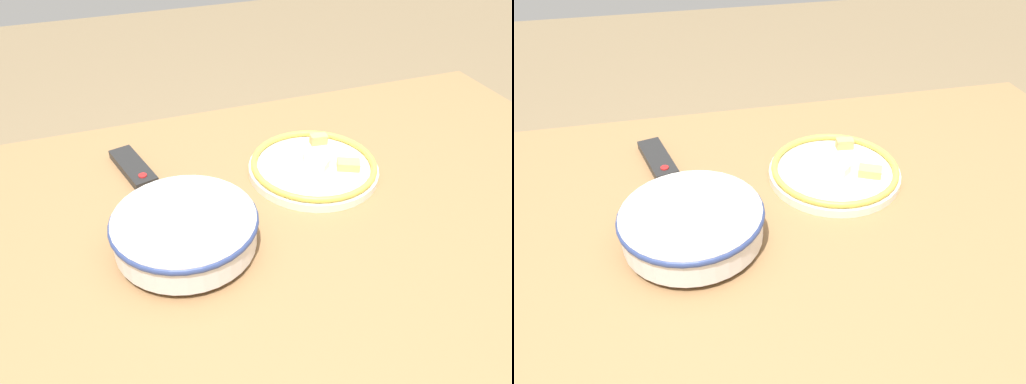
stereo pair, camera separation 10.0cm
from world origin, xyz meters
The scene contains 4 objects.
dining_table centered at (0.00, 0.00, 0.68)m, with size 1.57×1.04×0.75m.
noodle_bowl centered at (-0.22, 0.01, 0.80)m, with size 0.27×0.27×0.07m.
food_plate centered at (0.10, 0.15, 0.77)m, with size 0.29×0.29×0.04m.
tv_remote centered at (-0.28, 0.30, 0.76)m, with size 0.09×0.17×0.02m.
Camera 1 is at (-0.33, -0.68, 1.39)m, focal length 35.00 mm.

